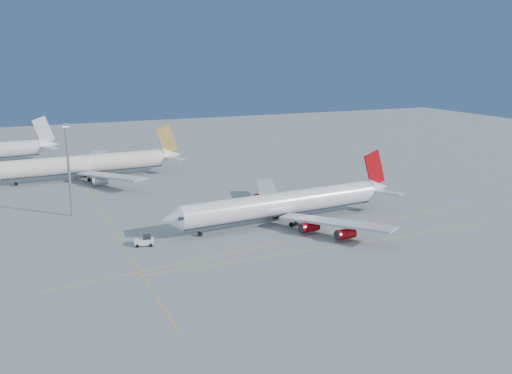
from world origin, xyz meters
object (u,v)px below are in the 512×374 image
object	(u,v)px
airliner_etihad	(89,164)
light_mast	(68,162)
pushback_tug	(145,241)
airliner_virgin	(287,203)

from	to	relation	value
airliner_etihad	light_mast	distance (m)	48.60
airliner_etihad	pushback_tug	distance (m)	78.74
airliner_virgin	pushback_tug	world-z (taller)	airliner_virgin
airliner_virgin	pushback_tug	xyz separation A→B (m)	(-38.43, -3.67, -3.94)
airliner_virgin	airliner_etihad	xyz separation A→B (m)	(-39.75, 74.94, 0.32)
pushback_tug	airliner_virgin	bearing A→B (deg)	19.13
airliner_etihad	light_mast	world-z (taller)	light_mast
airliner_virgin	light_mast	size ratio (longest dim) A/B	2.73
airliner_etihad	light_mast	xyz separation A→B (m)	(-11.18, -46.36, 9.40)
light_mast	pushback_tug	bearing A→B (deg)	-68.81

